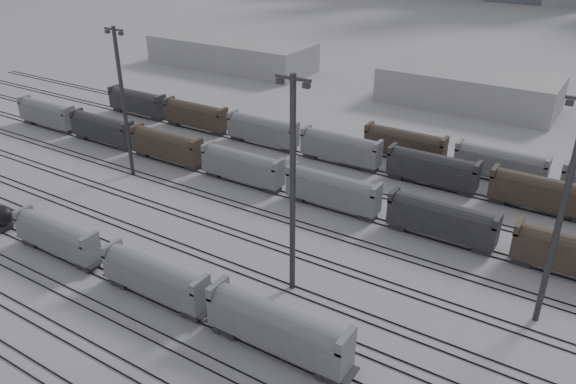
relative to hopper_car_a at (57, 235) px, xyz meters
The scene contains 13 objects.
ground 16.41m from the hopper_car_a, ahead, with size 900.00×900.00×0.00m, color #B2B1B6.
tracks 23.24m from the hopper_car_a, 45.72° to the left, with size 220.00×71.50×0.16m.
hopper_car_a is the anchor object (origin of this frame).
hopper_car_b 17.61m from the hopper_car_a, ahead, with size 14.47×2.87×5.17m.
hopper_car_c 34.59m from the hopper_car_a, ahead, with size 15.95×3.17×5.71m.
light_mast_b 28.04m from the hopper_car_a, 115.39° to the left, with size 4.02×0.64×25.15m.
light_mast_c 33.38m from the hopper_car_a, 19.28° to the left, with size 4.21×0.67×26.29m.
light_mast_d 60.31m from the hopper_car_a, 19.60° to the left, with size 4.13×0.66×25.84m.
bg_string_near 39.26m from the hopper_car_a, 52.15° to the left, with size 151.00×3.00×5.60m.
bg_string_mid 58.06m from the hopper_car_a, 54.04° to the left, with size 151.00×3.00×5.60m.
bg_string_far 75.41m from the hopper_car_a, 46.83° to the left, with size 66.00×3.00×5.60m.
warehouse_left 103.75m from the hopper_car_a, 115.04° to the left, with size 50.00×18.00×8.00m, color gray.
warehouse_mid 97.56m from the hopper_car_a, 74.49° to the left, with size 40.00×18.00×8.00m, color gray.
Camera 1 is at (43.21, -35.97, 40.61)m, focal length 35.00 mm.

